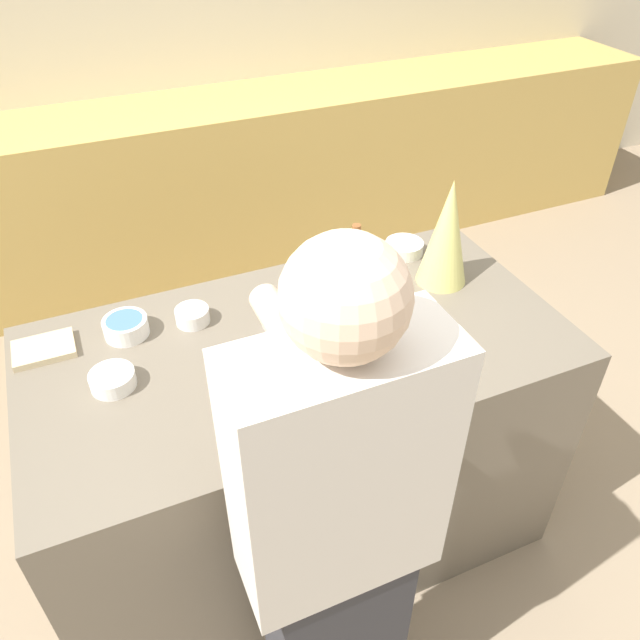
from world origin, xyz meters
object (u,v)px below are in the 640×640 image
baking_tray (345,336)px  person (337,544)px  candy_bowl_behind_tray (112,379)px  candy_bowl_near_tray_left (126,326)px  cookbook (44,349)px  mug (395,396)px  decorative_tree (447,233)px  candy_bowl_near_tray_right (192,315)px  gingerbread_house (346,299)px  candy_bowl_far_right (404,247)px  candy_bowl_far_left (368,261)px

baking_tray → person: (-0.28, -0.56, -0.07)m
candy_bowl_behind_tray → baking_tray: bearing=-5.2°
candy_bowl_near_tray_left → cookbook: bearing=176.8°
mug → decorative_tree: bearing=47.0°
candy_bowl_behind_tray → candy_bowl_near_tray_left: candy_bowl_near_tray_left is taller
candy_bowl_near_tray_right → cookbook: size_ratio=0.60×
gingerbread_house → candy_bowl_behind_tray: size_ratio=2.82×
cookbook → candy_bowl_near_tray_right: bearing=-4.3°
candy_bowl_near_tray_right → candy_bowl_far_right: candy_bowl_near_tray_right is taller
candy_bowl_far_left → mug: bearing=-111.3°
cookbook → baking_tray: bearing=-19.0°
mug → cookbook: bearing=143.5°
candy_bowl_far_left → person: person is taller
gingerbread_house → candy_bowl_near_tray_right: 0.47m
candy_bowl_behind_tray → person: person is taller
candy_bowl_behind_tray → candy_bowl_far_left: 0.91m
candy_bowl_near_tray_right → candy_bowl_far_right: (0.77, 0.09, -0.00)m
candy_bowl_near_tray_left → candy_bowl_far_right: bearing=4.2°
baking_tray → candy_bowl_behind_tray: 0.65m
person → gingerbread_house: bearing=63.4°
candy_bowl_behind_tray → candy_bowl_near_tray_right: 0.32m
baking_tray → gingerbread_house: 0.13m
candy_bowl_far_left → person: (-0.51, -0.86, -0.10)m
baking_tray → candy_bowl_near_tray_right: size_ratio=4.04×
candy_bowl_far_right → mug: bearing=-121.5°
decorative_tree → candy_bowl_behind_tray: 1.07m
baking_tray → gingerbread_house: gingerbread_house is taller
candy_bowl_behind_tray → cookbook: bearing=126.0°
candy_bowl_far_left → candy_bowl_behind_tray: bearing=-164.4°
gingerbread_house → candy_bowl_far_left: gingerbread_house is taller
candy_bowl_far_left → candy_bowl_near_tray_left: 0.81m
candy_bowl_near_tray_left → cookbook: candy_bowl_near_tray_left is taller
decorative_tree → cookbook: (-1.22, 0.13, -0.17)m
baking_tray → candy_bowl_near_tray_left: size_ratio=3.17×
candy_bowl_far_left → candy_bowl_far_right: 0.16m
baking_tray → cookbook: size_ratio=2.44×
candy_bowl_near_tray_right → candy_bowl_behind_tray: bearing=-144.5°
cookbook → mug: (0.79, -0.59, 0.04)m
baking_tray → person: bearing=-116.6°
person → baking_tray: bearing=63.4°
candy_bowl_near_tray_left → mug: (0.57, -0.57, 0.02)m
mug → person: person is taller
candy_bowl_far_left → candy_bowl_near_tray_right: (-0.61, -0.06, -0.00)m
decorative_tree → candy_bowl_near_tray_left: size_ratio=2.76×
candy_bowl_far_left → candy_bowl_far_right: size_ratio=1.06×
baking_tray → gingerbread_house: bearing=35.6°
gingerbread_house → candy_bowl_far_right: 0.52m
candy_bowl_behind_tray → candy_bowl_far_left: bearing=15.6°
baking_tray → cookbook: cookbook is taller
candy_bowl_far_right → cookbook: size_ratio=0.79×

